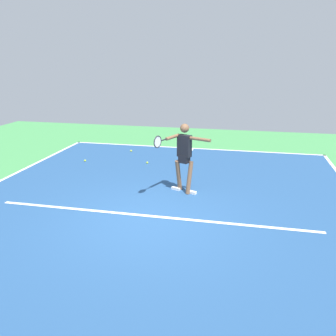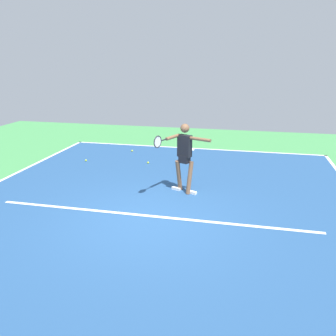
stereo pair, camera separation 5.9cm
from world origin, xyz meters
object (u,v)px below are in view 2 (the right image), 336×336
(tennis_player, at_px, (184,153))
(tennis_ball_by_sideline, at_px, (86,160))
(tennis_ball_far_corner, at_px, (148,163))
(tennis_ball_near_service_line, at_px, (132,151))

(tennis_player, height_order, tennis_ball_by_sideline, tennis_player)
(tennis_ball_far_corner, height_order, tennis_ball_near_service_line, same)
(tennis_player, bearing_deg, tennis_ball_by_sideline, -7.33)
(tennis_player, xyz_separation_m, tennis_ball_by_sideline, (3.75, -2.10, -1.01))
(tennis_ball_far_corner, distance_m, tennis_ball_by_sideline, 2.14)
(tennis_ball_by_sideline, height_order, tennis_ball_near_service_line, same)
(tennis_player, relative_size, tennis_ball_far_corner, 27.39)
(tennis_player, xyz_separation_m, tennis_ball_far_corner, (1.62, -2.31, -1.01))
(tennis_player, relative_size, tennis_ball_by_sideline, 27.39)
(tennis_player, bearing_deg, tennis_ball_far_corner, -33.06)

